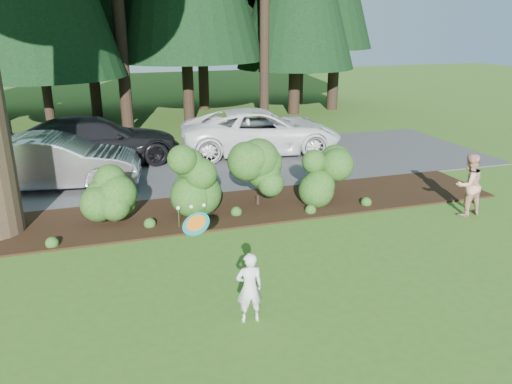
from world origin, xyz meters
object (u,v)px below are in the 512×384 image
car_white_suv (261,131)px  child (249,288)px  frisbee (196,224)px  adult (468,185)px  car_silver_wagon (54,162)px  car_dark_suv (95,142)px

car_white_suv → child: size_ratio=4.79×
car_white_suv → frisbee: (-4.23, -9.72, 0.81)m
car_white_suv → frisbee: 10.63m
car_white_suv → adult: (2.96, -7.25, -0.05)m
frisbee → child: bearing=-26.2°
car_white_suv → child: 10.67m
adult → child: bearing=19.6°
car_silver_wagon → car_white_suv: bearing=-64.5°
car_silver_wagon → car_dark_suv: (1.13, 2.12, 0.03)m
car_white_suv → adult: 7.83m
child → adult: adult is taller
car_dark_suv → child: car_dark_suv is taller
car_silver_wagon → child: bearing=-148.8°
car_white_suv → frisbee: bearing=163.4°
car_white_suv → frisbee: size_ratio=11.98×
car_dark_suv → frisbee: size_ratio=11.61×
car_dark_suv → car_white_suv: bearing=-99.5°
car_dark_suv → frisbee: 9.91m
car_white_suv → car_dark_suv: (-5.70, 0.05, 0.01)m
car_silver_wagon → car_dark_suv: size_ratio=0.85×
car_silver_wagon → adult: 11.07m
car_dark_suv → frisbee: bearing=179.6°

